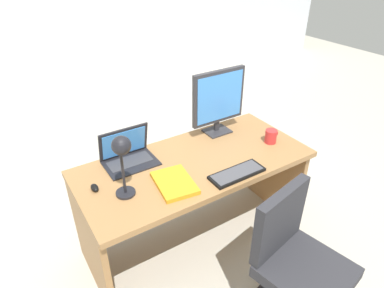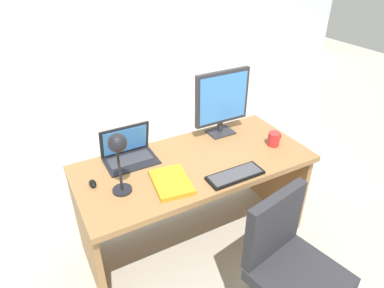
{
  "view_description": "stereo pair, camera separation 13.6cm",
  "coord_description": "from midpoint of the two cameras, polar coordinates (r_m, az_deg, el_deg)",
  "views": [
    {
      "loc": [
        -1.06,
        -1.64,
        2.06
      ],
      "look_at": [
        0.0,
        0.04,
        0.86
      ],
      "focal_mm": 31.61,
      "sensor_mm": 36.0,
      "label": 1
    },
    {
      "loc": [
        -0.95,
        -1.7,
        2.06
      ],
      "look_at": [
        0.0,
        0.04,
        0.86
      ],
      "focal_mm": 31.61,
      "sensor_mm": 36.0,
      "label": 2
    }
  ],
  "objects": [
    {
      "name": "desk_lamp",
      "position": [
        1.93,
        -13.71,
        -1.63
      ],
      "size": [
        0.12,
        0.14,
        0.42
      ],
      "color": "black",
      "rests_on": "desk"
    },
    {
      "name": "keyboard",
      "position": [
        2.23,
        5.87,
        -5.0
      ],
      "size": [
        0.38,
        0.14,
        0.02
      ],
      "color": "black",
      "rests_on": "desk"
    },
    {
      "name": "desk",
      "position": [
        2.51,
        -1.66,
        -6.31
      ],
      "size": [
        1.64,
        0.76,
        0.74
      ],
      "color": "#9E7042",
      "rests_on": "ground"
    },
    {
      "name": "office_chair",
      "position": [
        2.21,
        15.3,
        -20.32
      ],
      "size": [
        0.56,
        0.57,
        0.89
      ],
      "color": "black",
      "rests_on": "ground"
    },
    {
      "name": "mouse",
      "position": [
        2.19,
        -17.85,
        -7.07
      ],
      "size": [
        0.04,
        0.08,
        0.03
      ],
      "color": "black",
      "rests_on": "desk"
    },
    {
      "name": "laptop",
      "position": [
        2.38,
        -12.55,
        -1.24
      ],
      "size": [
        0.35,
        0.26,
        0.24
      ],
      "color": "black",
      "rests_on": "desk"
    },
    {
      "name": "monitor",
      "position": [
        2.59,
        2.99,
        7.6
      ],
      "size": [
        0.45,
        0.16,
        0.51
      ],
      "color": "#2D2D33",
      "rests_on": "desk"
    },
    {
      "name": "ground",
      "position": [
        3.91,
        -12.59,
        -1.4
      ],
      "size": [
        12.0,
        12.0,
        0.0
      ],
      "primitive_type": "plane",
      "color": "#B7B2A3"
    },
    {
      "name": "book",
      "position": [
        2.14,
        -4.82,
        -6.58
      ],
      "size": [
        0.26,
        0.34,
        0.03
      ],
      "color": "orange",
      "rests_on": "desk"
    },
    {
      "name": "coffee_mug",
      "position": [
        2.6,
        11.74,
        1.27
      ],
      "size": [
        0.12,
        0.09,
        0.1
      ],
      "color": "red",
      "rests_on": "desk"
    }
  ]
}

